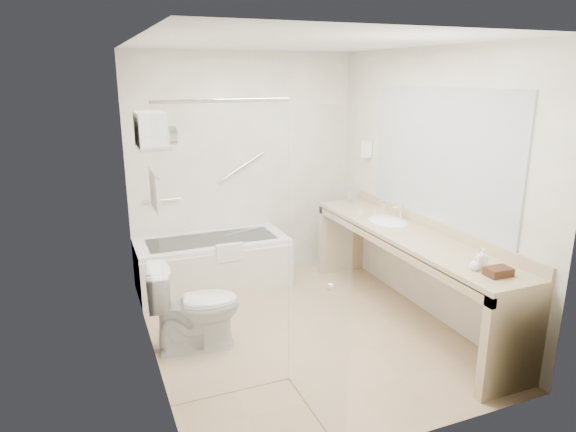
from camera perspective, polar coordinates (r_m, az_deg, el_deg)
name	(u,v)px	position (r m, az deg, el deg)	size (l,w,h in m)	color
floor	(300,329)	(4.83, 1.37, -12.42)	(3.20, 3.20, 0.00)	tan
ceiling	(302,42)	(4.27, 1.60, 18.73)	(2.60, 3.20, 0.10)	silver
wall_back	(245,166)	(5.85, -4.82, 5.55)	(2.60, 0.10, 2.50)	silver
wall_front	(412,257)	(3.04, 13.64, -4.41)	(2.60, 0.10, 2.50)	silver
wall_left	(145,212)	(4.05, -15.62, 0.48)	(0.10, 3.20, 2.50)	silver
wall_right	(427,185)	(5.03, 15.21, 3.39)	(0.10, 3.20, 2.50)	silver
bathtub	(213,263)	(5.65, -8.35, -5.22)	(1.60, 0.73, 0.59)	white
grab_bar_short	(162,200)	(5.67, -13.82, 1.72)	(0.03, 0.03, 0.40)	silver
grab_bar_long	(242,167)	(5.80, -5.17, 5.45)	(0.03, 0.03, 0.60)	silver
shower_enclosure	(269,263)	(3.39, -2.09, -5.20)	(0.96, 0.91, 2.11)	silver
towel_shelf	(151,139)	(4.32, -14.96, 8.25)	(0.24, 0.55, 0.81)	silver
vanity_counter	(408,254)	(4.92, 13.18, -4.14)	(0.55, 2.70, 0.95)	tan
sink	(388,224)	(5.19, 11.06, -0.87)	(0.40, 0.52, 0.14)	white
faucet	(401,212)	(5.24, 12.45, 0.46)	(0.03, 0.03, 0.14)	silver
mirror	(439,155)	(4.86, 16.43, 6.48)	(0.02, 2.00, 1.20)	#ADB2BA
hairdryer_unit	(367,149)	(5.83, 8.72, 7.37)	(0.08, 0.10, 0.18)	white
toilet	(195,306)	(4.45, -10.34, -9.86)	(0.42, 0.76, 0.75)	white
amenity_basket	(498,272)	(4.03, 22.34, -5.74)	(0.19, 0.12, 0.06)	#422317
soap_bottle_a	(481,263)	(4.14, 20.69, -4.93)	(0.07, 0.15, 0.07)	white
soap_bottle_b	(475,265)	(4.08, 20.06, -5.13)	(0.08, 0.10, 0.08)	white
water_bottle_left	(383,211)	(5.16, 10.49, 0.50)	(0.06, 0.06, 0.21)	silver
water_bottle_mid	(350,196)	(5.80, 6.91, 2.25)	(0.06, 0.06, 0.19)	silver
water_bottle_right	(350,195)	(5.88, 6.87, 2.36)	(0.05, 0.05, 0.17)	silver
drinking_glass_near	(360,215)	(5.21, 8.00, 0.17)	(0.07, 0.07, 0.09)	silver
drinking_glass_far	(375,214)	(5.24, 9.70, 0.19)	(0.07, 0.07, 0.09)	silver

